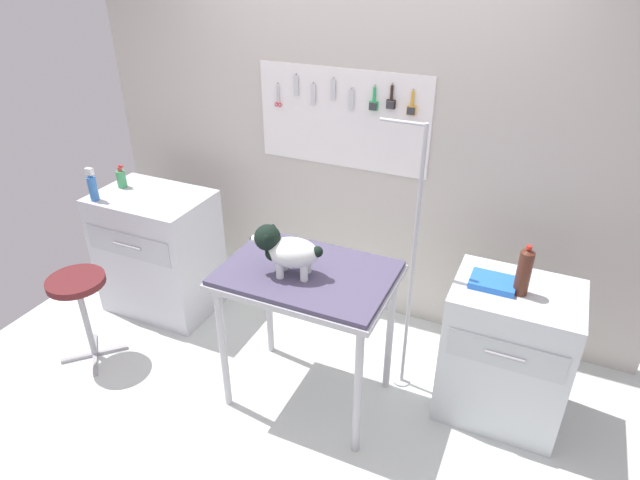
% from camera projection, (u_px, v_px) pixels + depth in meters
% --- Properties ---
extents(ground, '(4.40, 4.00, 0.04)m').
position_uv_depth(ground, '(276.00, 414.00, 3.28)').
color(ground, silver).
extents(rear_wall_panel, '(4.00, 0.11, 2.30)m').
position_uv_depth(rear_wall_panel, '(358.00, 161.00, 3.72)').
color(rear_wall_panel, beige).
rests_on(rear_wall_panel, ground).
extents(grooming_table, '(0.95, 0.66, 0.92)m').
position_uv_depth(grooming_table, '(307.00, 286.00, 2.99)').
color(grooming_table, '#B7B7BC').
rests_on(grooming_table, ground).
extents(grooming_arm, '(0.30, 0.11, 1.71)m').
position_uv_depth(grooming_arm, '(410.00, 277.00, 3.10)').
color(grooming_arm, '#B7B7BC').
rests_on(grooming_arm, ground).
extents(dog, '(0.39, 0.24, 0.28)m').
position_uv_depth(dog, '(285.00, 250.00, 2.84)').
color(dog, white).
rests_on(dog, grooming_table).
extents(counter_left, '(0.80, 0.58, 0.93)m').
position_uv_depth(counter_left, '(159.00, 252.00, 4.01)').
color(counter_left, silver).
rests_on(counter_left, ground).
extents(cabinet_right, '(0.68, 0.54, 0.86)m').
position_uv_depth(cabinet_right, '(506.00, 352.00, 3.09)').
color(cabinet_right, silver).
rests_on(cabinet_right, ground).
extents(stool, '(0.36, 0.36, 0.63)m').
position_uv_depth(stool, '(79.00, 293.00, 3.45)').
color(stool, '#9E9EA3').
rests_on(stool, ground).
extents(pump_bottle_white, '(0.07, 0.07, 0.17)m').
position_uv_depth(pump_bottle_white, '(121.00, 178.00, 3.88)').
color(pump_bottle_white, '#3D9A5C').
rests_on(pump_bottle_white, counter_left).
extents(conditioner_bottle, '(0.06, 0.06, 0.23)m').
position_uv_depth(conditioner_bottle, '(93.00, 187.00, 3.66)').
color(conditioner_bottle, '#336CB7').
rests_on(conditioner_bottle, counter_left).
extents(soda_bottle, '(0.08, 0.08, 0.29)m').
position_uv_depth(soda_bottle, '(524.00, 272.00, 2.79)').
color(soda_bottle, '#4D2418').
rests_on(soda_bottle, cabinet_right).
extents(supply_tray, '(0.24, 0.18, 0.04)m').
position_uv_depth(supply_tray, '(493.00, 282.00, 2.91)').
color(supply_tray, blue).
rests_on(supply_tray, cabinet_right).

